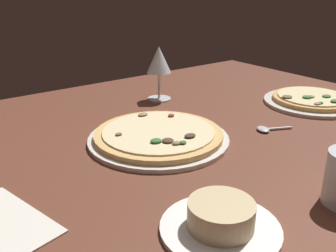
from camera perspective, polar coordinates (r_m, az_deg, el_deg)
name	(u,v)px	position (r cm, az deg, el deg)	size (l,w,h in cm)	color
dining_table	(177,143)	(91.43, 1.43, -2.55)	(150.00, 110.00, 4.00)	brown
pizza_main	(158,136)	(87.20, -1.49, -1.48)	(32.47, 32.47, 3.33)	silver
pizza_side	(312,100)	(120.91, 20.91, 3.67)	(27.96, 27.96, 3.31)	silver
ramekin_on_saucer	(221,220)	(57.92, 7.95, -13.91)	(18.15, 18.15, 4.81)	white
wine_glass_far	(159,62)	(114.78, -1.38, 9.63)	(7.40, 7.40, 16.44)	silver
spoon	(267,129)	(96.19, 14.66, -0.44)	(9.20, 5.98, 1.00)	silver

